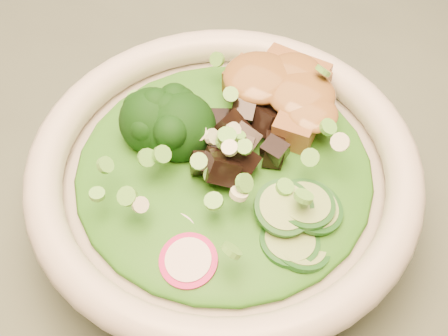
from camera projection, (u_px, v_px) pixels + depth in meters
The scene contains 11 objects.
floor at pixel (176, 334), 1.17m from camera, with size 4.00×4.00×0.00m, color #552E1D.
dining_table at pixel (139, 103), 0.67m from camera, with size 1.20×0.80×0.75m.
salad_bowl at pixel (224, 185), 0.42m from camera, with size 0.26×0.26×0.07m.
lettuce_bed at pixel (224, 167), 0.40m from camera, with size 0.19×0.19×0.02m, color #225D13.
broccoli_florets at pixel (146, 116), 0.41m from camera, with size 0.08×0.07×0.04m, color black, non-canonical shape.
radish_slices at pixel (170, 237), 0.36m from camera, with size 0.10×0.04×0.02m, color #B80E58, non-canonical shape.
cucumber_slices at pixel (309, 202), 0.37m from camera, with size 0.07×0.07×0.03m, color #A0C46C, non-canonical shape.
mushroom_heap at pixel (234, 143), 0.40m from camera, with size 0.07×0.07×0.04m, color black, non-canonical shape.
tofu_cubes at pixel (274, 99), 0.42m from camera, with size 0.09×0.06×0.03m, color olive, non-canonical shape.
peanut_sauce at pixel (275, 86), 0.41m from camera, with size 0.07×0.05×0.02m, color brown.
scallion_garnish at pixel (224, 145), 0.38m from camera, with size 0.18×0.18×0.02m, color #63BD42, non-canonical shape.
Camera 1 is at (0.36, -0.29, 1.13)m, focal length 50.00 mm.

